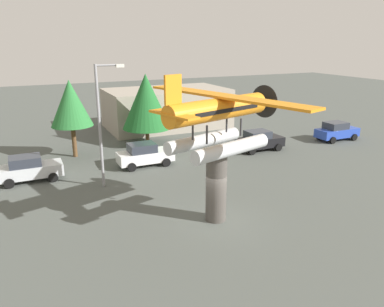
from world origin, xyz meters
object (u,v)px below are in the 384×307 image
(car_mid_white, at_px, (145,154))
(car_far_black, at_px, (259,140))
(car_near_silver, at_px, (29,169))
(tree_center_back, at_px, (146,101))
(floatplane_monument, at_px, (219,118))
(storefront_building, at_px, (167,108))
(display_pedestal, at_px, (216,186))
(tree_east, at_px, (71,103))
(streetlight_primary, at_px, (102,118))
(car_distant_blue, at_px, (337,131))

(car_mid_white, height_order, car_far_black, same)
(car_near_silver, relative_size, tree_center_back, 0.66)
(floatplane_monument, distance_m, storefront_building, 22.94)
(display_pedestal, distance_m, floatplane_monument, 3.59)
(tree_east, bearing_deg, tree_center_back, 9.44)
(streetlight_primary, relative_size, tree_center_back, 1.23)
(car_distant_blue, relative_size, streetlight_primary, 0.53)
(car_near_silver, distance_m, streetlight_primary, 6.63)
(floatplane_monument, distance_m, car_near_silver, 14.44)
(floatplane_monument, distance_m, car_far_black, 14.55)
(tree_east, xyz_separation_m, tree_center_back, (6.62, 1.10, -0.44))
(storefront_building, relative_size, tree_east, 2.04)
(streetlight_primary, height_order, storefront_building, streetlight_primary)
(car_distant_blue, xyz_separation_m, tree_center_back, (-16.89, 6.19, 3.08))
(streetlight_primary, relative_size, tree_east, 1.26)
(car_near_silver, bearing_deg, tree_center_back, 28.37)
(display_pedestal, height_order, car_mid_white, display_pedestal)
(car_far_black, xyz_separation_m, tree_east, (-14.76, 4.90, 3.52))
(car_distant_blue, bearing_deg, storefront_building, 135.99)
(tree_center_back, bearing_deg, car_distant_blue, -20.13)
(display_pedestal, height_order, car_near_silver, display_pedestal)
(car_mid_white, bearing_deg, display_pedestal, -86.61)
(car_distant_blue, height_order, storefront_building, storefront_building)
(tree_east, distance_m, tree_center_back, 6.73)
(car_near_silver, bearing_deg, tree_east, 50.57)
(tree_center_back, bearing_deg, car_near_silver, -151.63)
(car_far_black, distance_m, tree_center_back, 10.57)
(car_far_black, height_order, streetlight_primary, streetlight_primary)
(floatplane_monument, height_order, streetlight_primary, streetlight_primary)
(car_near_silver, height_order, car_distant_blue, same)
(car_far_black, distance_m, tree_east, 15.95)
(car_far_black, bearing_deg, tree_center_back, 143.59)
(display_pedestal, relative_size, tree_east, 0.61)
(floatplane_monument, height_order, tree_center_back, floatplane_monument)
(car_near_silver, height_order, storefront_building, storefront_building)
(car_far_black, bearing_deg, car_mid_white, 178.63)
(tree_east, bearing_deg, floatplane_monument, -70.68)
(display_pedestal, distance_m, car_near_silver, 13.66)
(floatplane_monument, xyz_separation_m, car_mid_white, (-0.73, 10.20, -4.63))
(car_mid_white, xyz_separation_m, car_distant_blue, (19.04, -0.43, 0.00))
(floatplane_monument, xyz_separation_m, car_far_black, (9.55, 9.96, -4.63))
(display_pedestal, distance_m, tree_center_back, 16.20)
(car_near_silver, bearing_deg, floatplane_monument, -49.56)
(car_far_black, bearing_deg, streetlight_primary, -169.13)
(car_mid_white, height_order, streetlight_primary, streetlight_primary)
(storefront_building, bearing_deg, streetlight_primary, -124.30)
(display_pedestal, xyz_separation_m, storefront_building, (5.81, 22.00, 0.16))
(display_pedestal, distance_m, car_mid_white, 10.31)
(display_pedestal, bearing_deg, tree_east, 108.84)
(floatplane_monument, relative_size, tree_center_back, 1.61)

